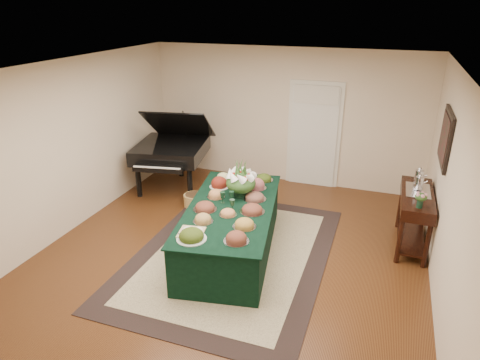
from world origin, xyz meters
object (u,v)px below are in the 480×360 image
(floral_centerpiece, at_px, (241,179))
(mahogany_sideboard, at_px, (416,205))
(grand_piano, at_px, (171,150))
(buffet_table, at_px, (231,229))

(floral_centerpiece, height_order, mahogany_sideboard, floral_centerpiece)
(floral_centerpiece, bearing_deg, mahogany_sideboard, 15.14)
(grand_piano, bearing_deg, buffet_table, -43.58)
(buffet_table, bearing_deg, grand_piano, 136.42)
(buffet_table, height_order, floral_centerpiece, floral_centerpiece)
(floral_centerpiece, distance_m, grand_piano, 2.46)
(buffet_table, xyz_separation_m, grand_piano, (-1.95, 1.85, 0.42))
(buffet_table, relative_size, mahogany_sideboard, 2.09)
(mahogany_sideboard, bearing_deg, grand_piano, 170.03)
(buffet_table, bearing_deg, floral_centerpiece, 87.26)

